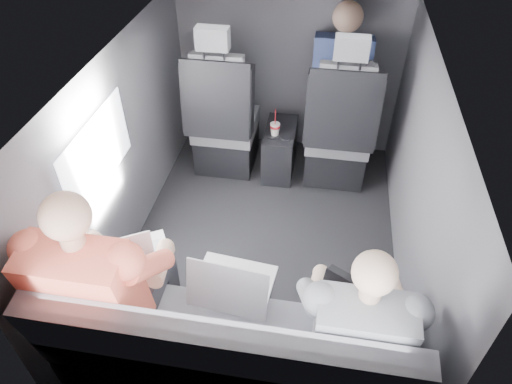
% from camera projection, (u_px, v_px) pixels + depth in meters
% --- Properties ---
extents(floor, '(2.60, 2.60, 0.00)m').
position_uv_depth(floor, '(263.00, 245.00, 3.20)').
color(floor, black).
rests_on(floor, ground).
extents(ceiling, '(2.60, 2.60, 0.00)m').
position_uv_depth(ceiling, '(266.00, 64.00, 2.32)').
color(ceiling, '#B2B2AD').
rests_on(ceiling, panel_back).
extents(panel_left, '(0.02, 2.60, 1.35)m').
position_uv_depth(panel_left, '(124.00, 155.00, 2.87)').
color(panel_left, '#56565B').
rests_on(panel_left, floor).
extents(panel_right, '(0.02, 2.60, 1.35)m').
position_uv_depth(panel_right, '(417.00, 184.00, 2.65)').
color(panel_right, '#56565B').
rests_on(panel_right, floor).
extents(panel_front, '(1.80, 0.02, 1.35)m').
position_uv_depth(panel_front, '(288.00, 73.00, 3.73)').
color(panel_front, '#56565B').
rests_on(panel_front, floor).
extents(panel_back, '(1.80, 0.02, 1.35)m').
position_uv_depth(panel_back, '(215.00, 369.00, 1.79)').
color(panel_back, '#56565B').
rests_on(panel_back, floor).
extents(side_window, '(0.02, 0.75, 0.42)m').
position_uv_depth(side_window, '(98.00, 153.00, 2.50)').
color(side_window, white).
rests_on(side_window, panel_left).
extents(seatbelt, '(0.35, 0.11, 0.59)m').
position_uv_depth(seatbelt, '(344.00, 102.00, 3.13)').
color(seatbelt, black).
rests_on(seatbelt, front_seat_right).
extents(front_seat_left, '(0.52, 0.58, 1.26)m').
position_uv_depth(front_seat_left, '(224.00, 126.00, 3.63)').
color(front_seat_left, black).
rests_on(front_seat_left, floor).
extents(front_seat_right, '(0.52, 0.58, 1.26)m').
position_uv_depth(front_seat_right, '(338.00, 137.00, 3.51)').
color(front_seat_right, black).
rests_on(front_seat_right, floor).
extents(center_console, '(0.24, 0.48, 0.41)m').
position_uv_depth(center_console, '(280.00, 150.00, 3.73)').
color(center_console, black).
rests_on(center_console, floor).
extents(rear_bench, '(1.60, 0.57, 0.92)m').
position_uv_depth(rear_bench, '(231.00, 361.00, 2.21)').
color(rear_bench, slate).
rests_on(rear_bench, floor).
extents(soda_cup, '(0.08, 0.08, 0.23)m').
position_uv_depth(soda_cup, '(275.00, 129.00, 3.49)').
color(soda_cup, white).
rests_on(soda_cup, center_console).
extents(laptop_white, '(0.42, 0.46, 0.25)m').
position_uv_depth(laptop_white, '(130.00, 257.00, 2.28)').
color(laptop_white, white).
rests_on(laptop_white, passenger_rear_left).
extents(laptop_silver, '(0.40, 0.37, 0.27)m').
position_uv_depth(laptop_silver, '(232.00, 283.00, 2.16)').
color(laptop_silver, silver).
rests_on(laptop_silver, rear_bench).
extents(laptop_black, '(0.35, 0.39, 0.21)m').
position_uv_depth(laptop_black, '(348.00, 296.00, 2.11)').
color(laptop_black, black).
rests_on(laptop_black, passenger_rear_right).
extents(passenger_rear_left, '(0.55, 0.66, 1.29)m').
position_uv_depth(passenger_rear_left, '(108.00, 285.00, 2.13)').
color(passenger_rear_left, '#38393E').
rests_on(passenger_rear_left, rear_bench).
extents(passenger_rear_right, '(0.48, 0.60, 1.18)m').
position_uv_depth(passenger_rear_right, '(355.00, 325.00, 2.01)').
color(passenger_rear_right, navy).
rests_on(passenger_rear_right, rear_bench).
extents(passenger_front_right, '(0.43, 0.43, 0.91)m').
position_uv_depth(passenger_front_right, '(340.00, 78.00, 3.47)').
color(passenger_front_right, navy).
rests_on(passenger_front_right, front_seat_right).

